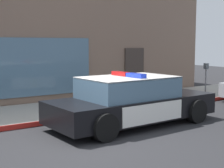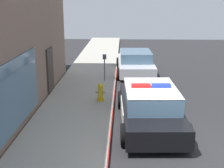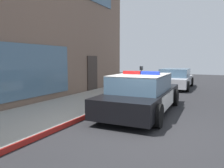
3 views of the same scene
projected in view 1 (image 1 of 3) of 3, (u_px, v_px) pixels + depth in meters
The scene contains 6 objects.
ground at pixel (79, 141), 7.98m from camera, with size 48.00×48.00×0.00m, color #262628.
sidewalk at pixel (30, 114), 10.67m from camera, with size 48.00×2.82×0.15m, color #A39E93.
curb_red_paint at pixel (48, 122), 9.50m from camera, with size 28.80×0.04×0.14m, color maroon.
police_cruiser at pixel (132, 101), 9.46m from camera, with size 4.99×2.24×1.49m.
fire_hydrant at pixel (147, 93), 12.13m from camera, with size 0.34×0.39×0.73m.
parking_meter at pixel (206, 73), 13.82m from camera, with size 0.12×0.18×1.34m.
Camera 1 is at (-3.67, -6.88, 2.29)m, focal length 53.94 mm.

